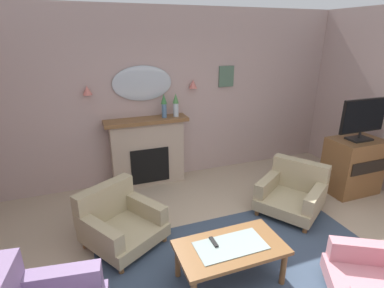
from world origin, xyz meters
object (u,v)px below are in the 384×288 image
(wall_sconce_right, at_px, (193,84))
(wall_mirror, at_px, (142,83))
(wall_sconce_left, at_px, (87,90))
(mantel_vase_centre, at_px, (164,105))
(framed_picture, at_px, (226,76))
(tv_cabinet, at_px, (352,166))
(tv_flatscreen, at_px, (363,118))
(fireplace, at_px, (148,152))
(armchair_near_fireplace, at_px, (119,221))
(coffee_table, at_px, (230,250))
(armchair_by_coffee_table, at_px, (293,192))
(mantel_vase_right, at_px, (176,104))
(tv_remote, at_px, (214,242))

(wall_sconce_right, bearing_deg, wall_mirror, 176.63)
(wall_mirror, relative_size, wall_sconce_left, 6.86)
(mantel_vase_centre, height_order, framed_picture, framed_picture)
(mantel_vase_centre, distance_m, tv_cabinet, 3.21)
(framed_picture, height_order, tv_flatscreen, framed_picture)
(fireplace, distance_m, armchair_near_fireplace, 1.61)
(framed_picture, relative_size, tv_cabinet, 0.40)
(framed_picture, distance_m, coffee_table, 3.20)
(wall_sconce_left, distance_m, coffee_table, 3.08)
(mantel_vase_centre, relative_size, wall_sconce_right, 2.80)
(armchair_by_coffee_table, bearing_deg, tv_cabinet, 7.02)
(coffee_table, bearing_deg, tv_flatscreen, 20.45)
(wall_mirror, xyz_separation_m, coffee_table, (0.29, -2.62, -1.33))
(wall_mirror, xyz_separation_m, tv_flatscreen, (3.04, -1.59, -0.46))
(mantel_vase_centre, bearing_deg, wall_sconce_left, 174.04)
(wall_mirror, distance_m, wall_sconce_left, 0.85)
(armchair_by_coffee_table, bearing_deg, wall_sconce_right, 118.72)
(tv_cabinet, bearing_deg, wall_sconce_left, 158.67)
(armchair_by_coffee_table, bearing_deg, coffee_table, -148.94)
(mantel_vase_centre, relative_size, armchair_near_fireplace, 0.35)
(mantel_vase_right, relative_size, armchair_by_coffee_table, 0.34)
(mantel_vase_right, height_order, coffee_table, mantel_vase_right)
(fireplace, bearing_deg, wall_mirror, 90.00)
(armchair_near_fireplace, relative_size, tv_flatscreen, 1.33)
(mantel_vase_right, xyz_separation_m, wall_sconce_left, (-1.35, 0.12, 0.30))
(wall_sconce_left, distance_m, armchair_by_coffee_table, 3.39)
(framed_picture, bearing_deg, wall_sconce_right, -174.73)
(tv_remote, bearing_deg, armchair_by_coffee_table, 25.98)
(coffee_table, xyz_separation_m, armchair_near_fireplace, (-0.99, 1.04, -0.08))
(wall_mirror, bearing_deg, mantel_vase_centre, -29.54)
(wall_mirror, relative_size, armchair_near_fireplace, 0.86)
(armchair_near_fireplace, height_order, tv_flatscreen, tv_flatscreen)
(mantel_vase_centre, distance_m, armchair_near_fireplace, 2.03)
(wall_sconce_left, bearing_deg, framed_picture, 1.46)
(tv_cabinet, bearing_deg, tv_remote, -161.88)
(mantel_vase_centre, xyz_separation_m, mantel_vase_right, (0.20, 0.00, -0.01))
(tv_remote, distance_m, armchair_near_fireplace, 1.28)
(fireplace, xyz_separation_m, armchair_by_coffee_table, (1.77, -1.58, -0.27))
(coffee_table, bearing_deg, framed_picture, 65.28)
(wall_sconce_right, xyz_separation_m, armchair_by_coffee_table, (0.92, -1.68, -1.35))
(tv_flatscreen, bearing_deg, wall_sconce_left, 158.40)
(wall_mirror, relative_size, tv_cabinet, 1.07)
(wall_sconce_right, height_order, tv_flatscreen, wall_sconce_right)
(mantel_vase_centre, height_order, tv_remote, mantel_vase_centre)
(mantel_vase_right, bearing_deg, armchair_by_coffee_table, -50.82)
(coffee_table, relative_size, tv_remote, 6.88)
(armchair_near_fireplace, distance_m, tv_cabinet, 3.74)
(coffee_table, distance_m, tv_flatscreen, 3.06)
(wall_mirror, distance_m, coffee_table, 2.95)
(tv_cabinet, bearing_deg, fireplace, 154.85)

